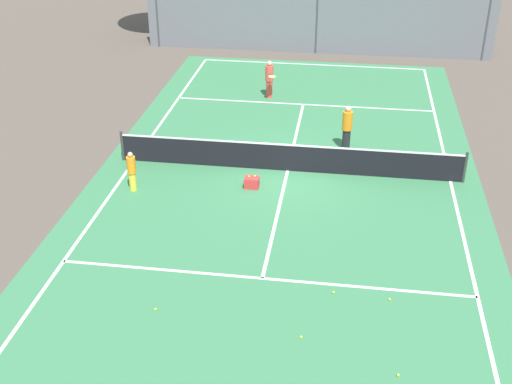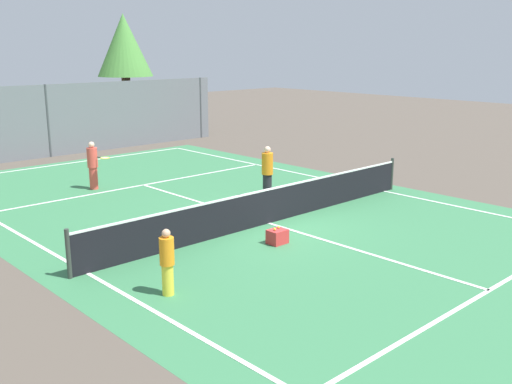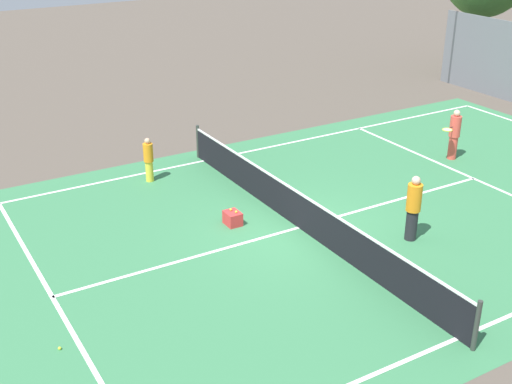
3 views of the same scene
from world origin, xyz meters
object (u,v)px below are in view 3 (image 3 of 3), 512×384
at_px(player_2, 413,208).
at_px(ball_crate, 233,218).
at_px(tennis_ball_3, 60,348).
at_px(player_0, 454,134).
at_px(player_1, 149,159).

xyz_separation_m(player_2, ball_crate, (-2.98, -3.44, -0.69)).
distance_m(ball_crate, tennis_ball_3, 6.12).
xyz_separation_m(player_0, player_1, (-3.30, -9.19, -0.15)).
bearing_deg(player_1, tennis_ball_3, -34.47).
bearing_deg(player_0, player_1, -109.77).
bearing_deg(player_2, tennis_ball_3, -90.34).
bearing_deg(ball_crate, tennis_ball_3, -61.41).
relative_size(player_2, tennis_ball_3, 25.91).
bearing_deg(player_1, player_0, 70.23).
bearing_deg(player_0, tennis_ball_3, -76.01).
bearing_deg(tennis_ball_3, player_0, 103.99).
bearing_deg(player_2, player_0, 124.96).
bearing_deg(player_0, player_2, -55.04).
distance_m(player_2, ball_crate, 4.61).
xyz_separation_m(player_0, tennis_ball_3, (3.44, -13.81, -0.82)).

